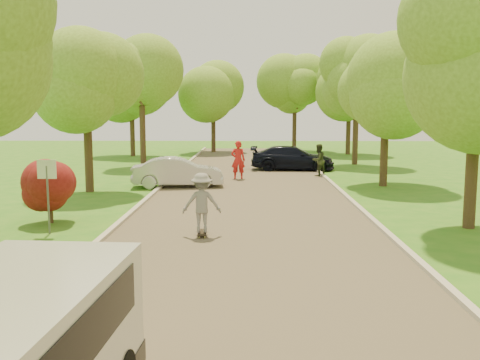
# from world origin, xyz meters

# --- Properties ---
(ground) EXTENTS (100.00, 100.00, 0.00)m
(ground) POSITION_xyz_m (0.00, 0.00, 0.00)
(ground) COLOR #2C6F1A
(ground) RESTS_ON ground
(road) EXTENTS (8.00, 60.00, 0.01)m
(road) POSITION_xyz_m (0.00, 8.00, 0.01)
(road) COLOR #4C4438
(road) RESTS_ON ground
(curb_left) EXTENTS (0.18, 60.00, 0.12)m
(curb_left) POSITION_xyz_m (-4.05, 8.00, 0.06)
(curb_left) COLOR #B2AD9E
(curb_left) RESTS_ON ground
(curb_right) EXTENTS (0.18, 60.00, 0.12)m
(curb_right) POSITION_xyz_m (4.05, 8.00, 0.06)
(curb_right) COLOR #B2AD9E
(curb_right) RESTS_ON ground
(street_sign) EXTENTS (0.55, 0.06, 2.17)m
(street_sign) POSITION_xyz_m (-5.80, 4.00, 1.56)
(street_sign) COLOR #59595E
(street_sign) RESTS_ON ground
(red_shrub) EXTENTS (1.70, 1.70, 1.95)m
(red_shrub) POSITION_xyz_m (-6.30, 5.50, 1.10)
(red_shrub) COLOR #382619
(red_shrub) RESTS_ON ground
(tree_l_midb) EXTENTS (4.30, 4.20, 6.62)m
(tree_l_midb) POSITION_xyz_m (-6.81, 12.00, 4.59)
(tree_l_midb) COLOR #382619
(tree_l_midb) RESTS_ON ground
(tree_l_far) EXTENTS (4.92, 4.80, 7.79)m
(tree_l_far) POSITION_xyz_m (-6.39, 22.00, 5.47)
(tree_l_far) COLOR #382619
(tree_l_far) RESTS_ON ground
(tree_r_midb) EXTENTS (4.51, 4.40, 7.01)m
(tree_r_midb) POSITION_xyz_m (6.60, 14.00, 4.88)
(tree_r_midb) COLOR #382619
(tree_r_midb) RESTS_ON ground
(tree_r_far) EXTENTS (5.33, 5.20, 8.34)m
(tree_r_far) POSITION_xyz_m (7.23, 24.00, 5.83)
(tree_r_far) COLOR #382619
(tree_r_far) RESTS_ON ground
(tree_bg_a) EXTENTS (5.12, 5.00, 7.72)m
(tree_bg_a) POSITION_xyz_m (-8.78, 30.00, 5.31)
(tree_bg_a) COLOR #382619
(tree_bg_a) RESTS_ON ground
(tree_bg_b) EXTENTS (5.12, 5.00, 7.95)m
(tree_bg_b) POSITION_xyz_m (8.22, 32.00, 5.54)
(tree_bg_b) COLOR #382619
(tree_bg_b) RESTS_ON ground
(tree_bg_c) EXTENTS (4.92, 4.80, 7.33)m
(tree_bg_c) POSITION_xyz_m (-2.79, 34.00, 5.02)
(tree_bg_c) COLOR #382619
(tree_bg_c) RESTS_ON ground
(tree_bg_d) EXTENTS (5.12, 5.00, 7.72)m
(tree_bg_d) POSITION_xyz_m (4.22, 36.00, 5.31)
(tree_bg_d) COLOR #382619
(tree_bg_d) RESTS_ON ground
(silver_sedan) EXTENTS (4.37, 1.96, 1.39)m
(silver_sedan) POSITION_xyz_m (-3.30, 13.49, 0.70)
(silver_sedan) COLOR #BCBCC1
(silver_sedan) RESTS_ON ground
(dark_sedan) EXTENTS (5.06, 2.31, 1.44)m
(dark_sedan) POSITION_xyz_m (2.61, 20.59, 0.72)
(dark_sedan) COLOR black
(dark_sedan) RESTS_ON ground
(longboard) EXTENTS (0.32, 0.90, 0.10)m
(longboard) POSITION_xyz_m (-1.31, 3.80, 0.10)
(longboard) COLOR black
(longboard) RESTS_ON ground
(skateboarder) EXTENTS (1.16, 0.73, 1.71)m
(skateboarder) POSITION_xyz_m (-1.31, 3.80, 0.97)
(skateboarder) COLOR gray
(skateboarder) RESTS_ON longboard
(person_striped) EXTENTS (0.73, 0.49, 2.00)m
(person_striped) POSITION_xyz_m (-0.53, 16.33, 1.00)
(person_striped) COLOR red
(person_striped) RESTS_ON ground
(person_olive) EXTENTS (1.07, 1.05, 1.74)m
(person_olive) POSITION_xyz_m (3.80, 17.72, 0.87)
(person_olive) COLOR #2D341F
(person_olive) RESTS_ON ground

